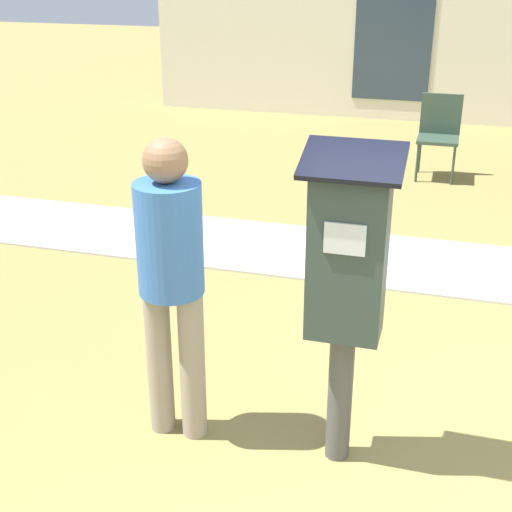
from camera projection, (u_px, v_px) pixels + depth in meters
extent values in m
cube|color=beige|center=(491.00, 272.00, 5.61)|extent=(12.00, 1.10, 0.02)
cube|color=beige|center=(500.00, 8.00, 9.73)|extent=(10.00, 0.24, 3.20)
cube|color=#2D3D4C|center=(394.00, 29.00, 10.09)|extent=(1.10, 0.02, 2.00)
cylinder|color=#4C4C4C|center=(340.00, 396.00, 3.47)|extent=(0.12, 0.12, 0.70)
cube|color=#2D3D38|center=(348.00, 255.00, 3.17)|extent=(0.34, 0.22, 0.80)
cube|color=silver|center=(345.00, 239.00, 3.02)|extent=(0.18, 0.01, 0.14)
cube|color=black|center=(353.00, 161.00, 3.00)|extent=(0.44, 0.31, 0.12)
cylinder|color=gray|center=(159.00, 361.00, 3.65)|extent=(0.13, 0.13, 0.82)
cylinder|color=gray|center=(192.00, 366.00, 3.60)|extent=(0.13, 0.13, 0.82)
cylinder|color=#386BB7|center=(169.00, 239.00, 3.35)|extent=(0.32, 0.32, 0.55)
sphere|color=#8C6647|center=(165.00, 161.00, 3.20)|extent=(0.21, 0.21, 0.21)
cylinder|color=#334738|center=(417.00, 163.00, 7.72)|extent=(0.03, 0.03, 0.42)
cylinder|color=#334738|center=(453.00, 166.00, 7.63)|extent=(0.03, 0.03, 0.42)
cylinder|color=#334738|center=(420.00, 154.00, 8.06)|extent=(0.03, 0.03, 0.42)
cylinder|color=#334738|center=(454.00, 157.00, 7.96)|extent=(0.03, 0.03, 0.42)
cube|color=#334738|center=(438.00, 139.00, 7.75)|extent=(0.44, 0.44, 0.04)
cube|color=#334738|center=(441.00, 114.00, 7.83)|extent=(0.44, 0.04, 0.44)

